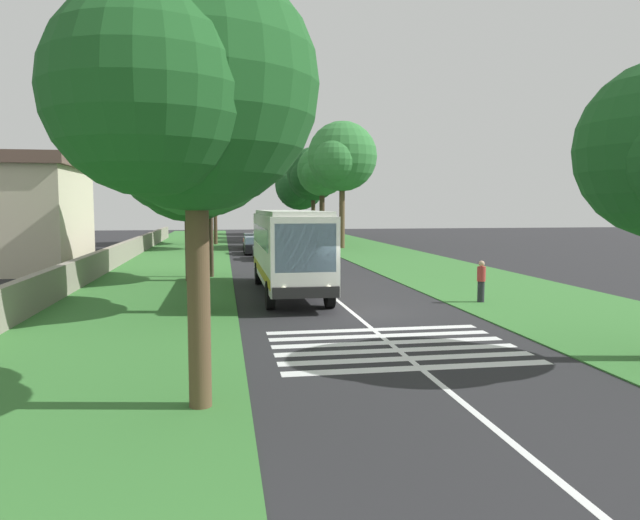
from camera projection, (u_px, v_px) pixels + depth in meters
name	position (u px, v px, depth m)	size (l,w,h in m)	color
ground	(355.00, 315.00, 21.23)	(160.00, 160.00, 0.00)	#262628
grass_verge_left	(163.00, 273.00, 34.62)	(120.00, 8.00, 0.04)	#387533
grass_verge_right	(428.00, 268.00, 37.30)	(120.00, 8.00, 0.04)	#387533
centre_line	(301.00, 270.00, 35.96)	(110.00, 0.16, 0.01)	silver
coach_bus	(288.00, 246.00, 26.14)	(11.16, 2.62, 3.73)	silver
zebra_crossing	(394.00, 346.00, 16.43)	(4.95, 6.80, 0.01)	silver
trailing_car_0	(266.00, 250.00, 43.46)	(4.30, 1.78, 1.43)	gray
trailing_car_1	(255.00, 246.00, 48.38)	(4.30, 1.78, 1.43)	black
trailing_car_2	(253.00, 241.00, 54.45)	(4.30, 1.78, 1.43)	#B21E1E
trailing_minibus_0	(282.00, 228.00, 64.06)	(6.00, 2.14, 2.53)	#BFB299
roadside_tree_left_0	(185.00, 161.00, 30.19)	(8.12, 6.67, 9.73)	#4C3826
roadside_tree_left_1	(186.00, 95.00, 10.84)	(5.94, 4.75, 8.43)	brown
roadside_tree_left_2	(203.00, 187.00, 52.61)	(6.69, 5.85, 8.67)	#4C3826
roadside_tree_left_3	(213.00, 159.00, 59.81)	(8.90, 7.59, 12.71)	#4C3826
roadside_tree_left_4	(194.00, 138.00, 21.01)	(7.48, 6.11, 9.58)	#4C3826
roadside_tree_right_1	(321.00, 172.00, 64.28)	(6.72, 5.54, 10.56)	#3D2D1E
roadside_tree_right_2	(312.00, 175.00, 71.42)	(7.57, 6.49, 11.08)	#3D2D1E
roadside_tree_right_3	(298.00, 186.00, 81.62)	(8.37, 6.96, 10.35)	#4C3826
roadside_tree_right_4	(340.00, 159.00, 54.24)	(7.83, 6.43, 11.71)	brown
utility_pole	(211.00, 203.00, 32.04)	(0.24, 1.40, 7.82)	#473828
roadside_wall	(118.00, 255.00, 38.91)	(70.00, 0.40, 1.36)	gray
roadside_building	(26.00, 213.00, 35.59)	(9.32, 6.72, 6.93)	beige
pedestrian	(481.00, 281.00, 23.76)	(0.34, 0.34, 1.69)	#26262D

